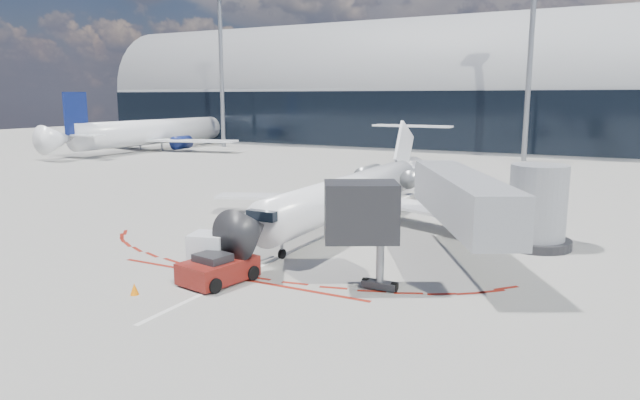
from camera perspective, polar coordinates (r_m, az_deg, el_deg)
The scene contains 14 objects.
ground at distance 37.48m, azimuth 1.83°, elevation -2.96°, with size 260.00×260.00×0.00m, color slate.
apron_centerline at distance 39.25m, azimuth 3.09°, elevation -2.36°, with size 0.25×40.00×0.01m, color silver.
apron_stop_bar at distance 27.90m, azimuth -8.45°, elevation -7.73°, with size 14.00×0.25×0.01m, color maroon.
terminal_building at distance 99.18m, azimuth 18.44°, elevation 9.73°, with size 150.00×24.15×24.00m.
jet_bridge at distance 31.02m, azimuth 15.96°, elevation -0.47°, with size 10.03×15.20×4.90m.
light_mast_west at distance 101.22m, azimuth -9.82°, elevation 12.35°, with size 0.70×0.70×25.00m, color gray.
light_mast_centre at distance 81.76m, azimuth 20.22°, elevation 12.41°, with size 0.70×0.70×25.00m, color gray.
regional_jet at distance 38.87m, azimuth 3.54°, elevation 0.86°, with size 21.65×26.70×6.69m.
pushback_tug at distance 27.31m, azimuth -10.15°, elevation -6.80°, with size 2.89×5.63×1.43m.
ramp_worker at distance 27.75m, azimuth -8.79°, elevation -6.07°, with size 0.60×0.40×1.66m, color #C9FF1A.
uld_container at distance 28.54m, azimuth -11.00°, elevation -5.30°, with size 2.57×2.35×2.04m.
safety_cone_left at distance 39.37m, azimuth -10.12°, elevation -2.12°, with size 0.34×0.34×0.47m, color orange.
safety_cone_right at distance 26.61m, azimuth -18.07°, elevation -8.46°, with size 0.38×0.38×0.53m, color orange.
bg_airliner_0 at distance 97.67m, azimuth -16.28°, elevation 8.23°, with size 35.77×37.87×11.57m, color white, non-canonical shape.
Camera 1 is at (15.61, -32.97, 8.58)m, focal length 32.00 mm.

